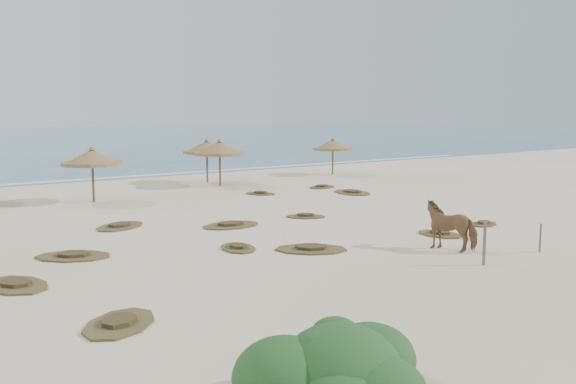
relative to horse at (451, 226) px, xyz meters
name	(u,v)px	position (x,y,z in m)	size (l,w,h in m)	color
ground	(340,258)	(-3.88, 1.14, -0.81)	(160.00, 160.00, 0.00)	beige
foam_line	(84,180)	(-3.88, 27.14, -0.80)	(70.00, 0.60, 0.01)	silver
palapa_3	(92,158)	(-6.47, 17.31, 1.39)	(3.90, 3.90, 2.83)	brown
palapa_4	(220,149)	(1.77, 19.24, 1.42)	(4.04, 4.04, 2.87)	brown
palapa_5	(207,148)	(2.02, 21.37, 1.36)	(3.49, 3.49, 2.79)	brown
palapa_6	(333,145)	(11.34, 20.45, 1.22)	(3.07, 3.07, 2.61)	brown
horse	(451,226)	(0.00, 0.00, 0.00)	(0.87, 1.91, 1.61)	brown
fence_post_near	(484,243)	(-0.87, -2.04, -0.14)	(0.10, 0.10, 1.34)	#716555
fence_post_far	(540,238)	(2.05, -2.00, -0.33)	(0.07, 0.07, 0.96)	#716555
bush	(339,373)	(-10.24, -6.54, -0.31)	(3.39, 2.98, 1.52)	#265123
scrub_0	(15,285)	(-13.08, 3.64, -0.75)	(2.05, 2.61, 0.16)	brown
scrub_1	(73,256)	(-10.81, 6.10, -0.75)	(2.87, 2.63, 0.16)	brown
scrub_2	(238,248)	(-5.89, 4.10, -0.75)	(1.47, 1.93, 0.16)	brown
scrub_3	(231,225)	(-4.05, 7.82, -0.75)	(2.46, 1.60, 0.16)	brown
scrub_4	(440,234)	(1.48, 1.82, -0.75)	(1.38, 1.95, 0.16)	brown
scrub_5	(352,192)	(6.26, 12.41, -0.75)	(2.04, 2.82, 0.16)	brown
scrub_7	(260,193)	(1.86, 14.91, -0.75)	(1.83, 2.04, 0.16)	brown
scrub_9	(311,249)	(-3.97, 2.56, -0.75)	(2.91, 2.74, 0.16)	brown
scrub_10	(322,187)	(6.34, 15.22, -0.75)	(2.14, 1.67, 0.16)	brown
scrub_11	(119,323)	(-11.87, -0.91, -0.75)	(2.55, 2.54, 0.16)	brown
scrub_12	(484,224)	(4.50, 2.20, -0.75)	(1.63, 1.30, 0.16)	brown
scrub_13	(120,226)	(-7.78, 10.14, -0.75)	(2.77, 2.54, 0.16)	brown
scrub_14	(306,216)	(-0.36, 7.75, -0.75)	(2.03, 1.90, 0.16)	brown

